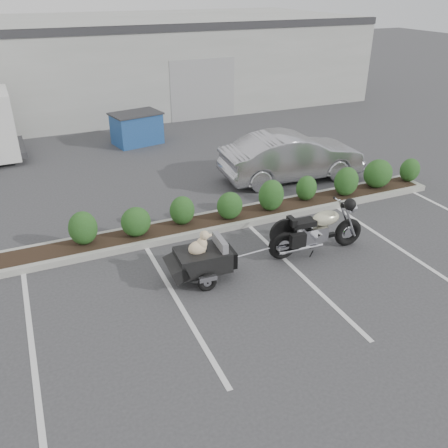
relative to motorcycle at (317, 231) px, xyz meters
name	(u,v)px	position (x,y,z in m)	size (l,w,h in m)	color
ground	(236,271)	(-2.01, 0.01, -0.55)	(90.00, 90.00, 0.00)	#38383A
planter_kerb	(235,218)	(-1.01, 2.21, -0.47)	(12.00, 1.00, 0.15)	#9E9E93
building	(89,63)	(-2.01, 17.01, 1.45)	(26.00, 10.00, 4.00)	#9EA099
motorcycle	(317,231)	(0.00, 0.00, 0.00)	(2.39, 0.81, 1.37)	black
pet_trailer	(202,259)	(-2.78, 0.02, -0.07)	(1.91, 1.07, 1.14)	black
sedan	(292,156)	(1.84, 4.17, 0.18)	(1.54, 4.42, 1.46)	#AAA9B0
dumpster	(137,128)	(-1.65, 9.65, 0.05)	(2.00, 1.56, 1.18)	navy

